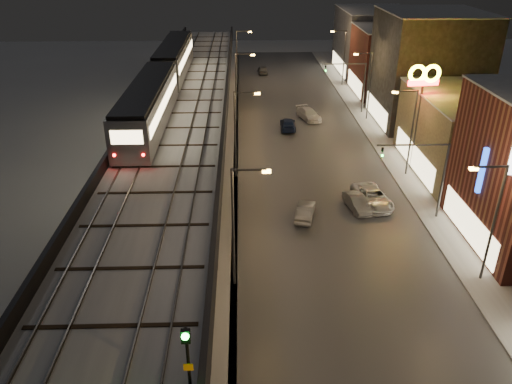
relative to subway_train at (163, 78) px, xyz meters
name	(u,v)px	position (x,y,z in m)	size (l,w,h in m)	color
road_surface	(310,161)	(16.00, -3.52, -8.49)	(17.00, 120.00, 0.06)	#46474D
sidewalk_right	(399,159)	(26.00, -3.52, -8.45)	(4.00, 120.00, 0.14)	#9FA1A8
under_viaduct_pavement	(188,162)	(2.50, -3.52, -8.49)	(11.00, 120.00, 0.06)	#9FA1A8
elevated_viaduct	(182,123)	(2.50, -6.68, -2.90)	(9.00, 100.00, 6.30)	black
viaduct_trackbed	(181,115)	(2.49, -6.55, -2.13)	(8.40, 100.00, 0.32)	#B2B7C1
viaduct_parapet_streetside	(225,110)	(6.85, -6.52, -1.67)	(0.30, 100.00, 1.10)	black
viaduct_parapet_far	(137,111)	(-1.85, -6.52, -1.67)	(0.30, 100.00, 1.10)	black
building_c	(475,134)	(32.49, -6.52, -4.44)	(12.20, 15.20, 8.16)	#716547
building_d	(427,69)	(32.49, 9.48, -1.44)	(12.20, 13.20, 14.16)	#2C2C2E
building_e	(395,61)	(32.49, 23.48, -3.44)	(12.20, 12.20, 10.16)	brown
building_f	(374,42)	(32.49, 37.48, -2.94)	(12.20, 16.20, 11.16)	#45464E
streetlight_left_1	(237,220)	(8.07, -25.52, -3.28)	(2.57, 0.28, 9.00)	#38383A
streetlight_right_1	(492,216)	(25.23, -25.52, -3.28)	(2.56, 0.28, 9.00)	#38383A
streetlight_left_2	(238,129)	(8.07, -7.52, -3.28)	(2.57, 0.28, 9.00)	#38383A
streetlight_right_2	(410,127)	(25.23, -7.52, -3.28)	(2.56, 0.28, 9.00)	#38383A
streetlight_left_3	(238,83)	(8.07, 10.48, -3.28)	(2.57, 0.28, 9.00)	#38383A
streetlight_right_3	(368,82)	(25.23, 10.48, -3.28)	(2.56, 0.28, 9.00)	#38383A
streetlight_left_4	(238,55)	(8.07, 28.48, -3.28)	(2.57, 0.28, 9.00)	#38383A
streetlight_right_4	(343,54)	(25.23, 28.48, -3.28)	(2.56, 0.28, 9.00)	#38383A
traffic_light_rig_a	(431,171)	(24.34, -16.52, -4.02)	(6.10, 0.34, 7.00)	#38383A
traffic_light_rig_b	(356,81)	(24.34, 13.48, -4.02)	(6.10, 0.34, 7.00)	#38383A
subway_train	(163,78)	(0.00, 0.00, 0.00)	(3.19, 39.21, 3.82)	gray
rail_signal	(187,349)	(6.40, -40.85, 0.31)	(0.36, 0.44, 3.12)	black
car_near_white	(305,212)	(13.91, -16.32, -7.86)	(1.40, 4.02, 1.33)	gray
car_mid_dark	(288,125)	(14.42, 6.79, -7.84)	(1.91, 4.69, 1.36)	#131F44
car_far_white	(263,70)	(12.45, 37.01, -7.82)	(1.64, 4.08, 1.39)	slate
car_onc_silver	(357,203)	(18.77, -14.88, -7.86)	(1.40, 4.01, 1.32)	slate
car_onc_dark	(372,198)	(20.38, -14.00, -7.76)	(2.51, 5.44, 1.51)	silver
car_onc_white	(309,115)	(17.60, 10.65, -7.80)	(2.02, 4.97, 1.44)	white
sign_mcdonalds	(423,84)	(26.50, -5.91, 0.65)	(3.29, 0.56, 11.08)	#38383A
sign_carwash	(489,178)	(27.00, -20.86, -2.66)	(1.60, 0.35, 8.31)	#38383A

